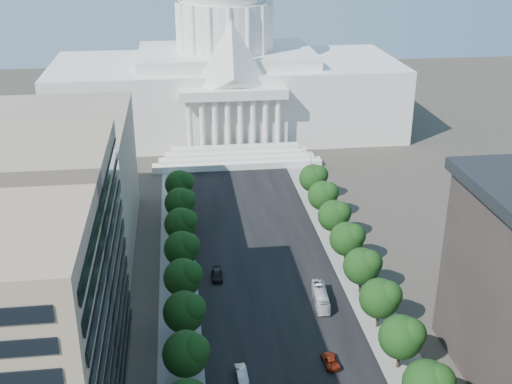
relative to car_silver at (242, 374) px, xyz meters
name	(u,v)px	position (x,y,z in m)	size (l,w,h in m)	color
road_asphalt	(262,255)	(8.91, 41.64, -0.83)	(30.00, 260.00, 0.01)	black
sidewalk_left	(178,261)	(-10.09, 41.64, -0.83)	(8.00, 260.00, 0.02)	gray
sidewalk_right	(343,251)	(27.91, 41.64, -0.83)	(8.00, 260.00, 0.02)	gray
capitol	(226,75)	(8.91, 136.53, 19.18)	(120.00, 56.00, 73.00)	white
office_block_left_far	(45,188)	(-39.09, 51.64, 14.17)	(38.00, 52.00, 30.00)	gray
tree_l_d	(188,353)	(-8.75, -0.55, 5.63)	(7.79, 7.60, 9.97)	#33261C
tree_l_e	(186,311)	(-8.75, 11.45, 5.63)	(7.79, 7.60, 9.97)	#33261C
tree_l_f	(184,277)	(-8.75, 23.45, 5.63)	(7.79, 7.60, 9.97)	#33261C
tree_l_g	(183,248)	(-8.75, 35.45, 5.63)	(7.79, 7.60, 9.97)	#33261C
tree_l_h	(182,223)	(-8.75, 47.45, 5.63)	(7.79, 7.60, 9.97)	#33261C
tree_l_i	(181,202)	(-8.75, 59.45, 5.63)	(7.79, 7.60, 9.97)	#33261C
tree_l_j	(180,184)	(-8.75, 71.45, 5.63)	(7.79, 7.60, 9.97)	#33261C
tree_r_c	(430,384)	(27.25, -12.55, 5.63)	(7.79, 7.60, 9.97)	#33261C
tree_r_d	(403,336)	(27.25, -0.55, 5.63)	(7.79, 7.60, 9.97)	#33261C
tree_r_e	(382,297)	(27.25, 11.45, 5.63)	(7.79, 7.60, 9.97)	#33261C
tree_r_f	(364,265)	(27.25, 23.45, 5.63)	(7.79, 7.60, 9.97)	#33261C
tree_r_g	(348,238)	(27.25, 35.45, 5.63)	(7.79, 7.60, 9.97)	#33261C
tree_r_h	(335,215)	(27.25, 47.45, 5.63)	(7.79, 7.60, 9.97)	#33261C
tree_r_i	(324,195)	(27.25, 59.45, 5.63)	(7.79, 7.60, 9.97)	#33261C
tree_r_j	(314,177)	(27.25, 71.45, 5.63)	(7.79, 7.60, 9.97)	#33261C
streetlight_c	(389,299)	(28.81, 11.64, 5.00)	(2.61, 0.44, 9.00)	gray
streetlight_d	(354,238)	(28.81, 36.64, 5.00)	(2.61, 0.44, 9.00)	gray
streetlight_e	(328,193)	(28.81, 61.64, 5.00)	(2.61, 0.44, 9.00)	gray
streetlight_f	(309,160)	(28.81, 86.64, 5.00)	(2.61, 0.44, 9.00)	gray
car_silver	(242,374)	(0.00, 0.00, 0.00)	(1.75, 5.02, 1.65)	#B1B4B9
car_red	(330,361)	(15.53, 1.81, -0.09)	(2.43, 5.28, 1.47)	maroon
car_dark_b	(217,275)	(-1.89, 32.76, -0.02)	(2.27, 5.59, 1.62)	black
city_bus	(321,297)	(18.00, 20.72, 0.60)	(2.40, 10.24, 2.85)	silver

